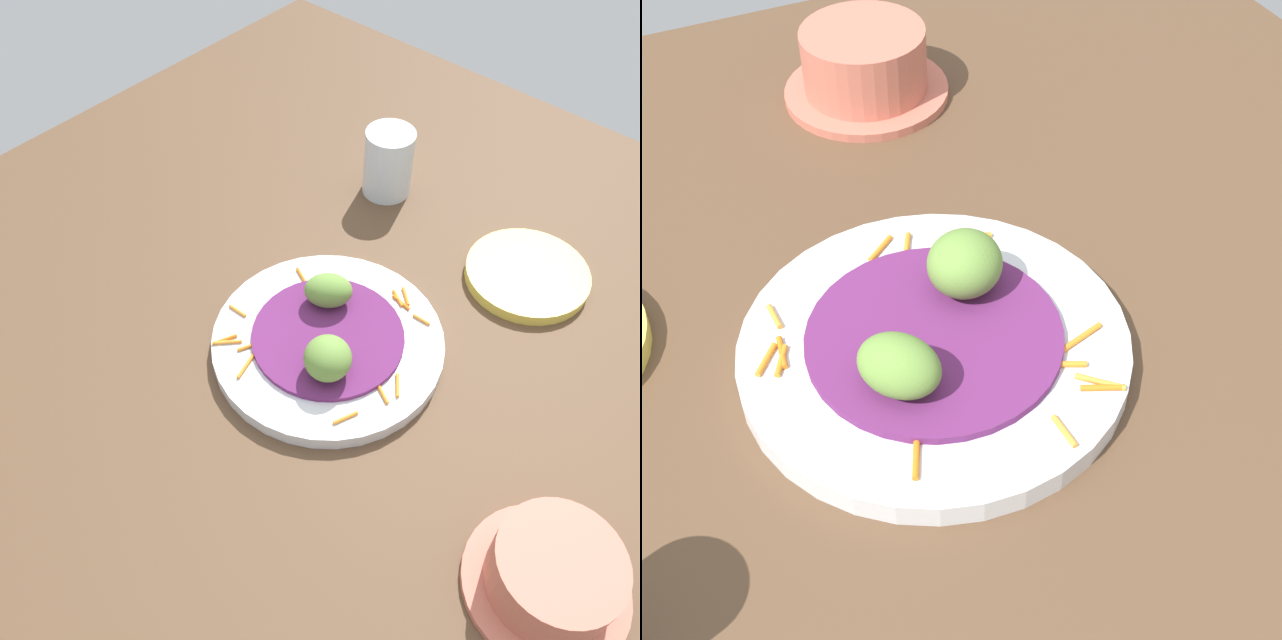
% 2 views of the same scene
% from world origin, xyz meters
% --- Properties ---
extents(table_surface, '(1.10, 1.10, 0.02)m').
position_xyz_m(table_surface, '(0.00, 0.00, 0.01)').
color(table_surface, brown).
rests_on(table_surface, ground).
extents(main_plate, '(0.26, 0.26, 0.02)m').
position_xyz_m(main_plate, '(0.05, 0.04, 0.03)').
color(main_plate, silver).
rests_on(main_plate, table_surface).
extents(cabbage_bed, '(0.17, 0.17, 0.01)m').
position_xyz_m(cabbage_bed, '(0.05, 0.04, 0.04)').
color(cabbage_bed, '#60235B').
rests_on(cabbage_bed, main_plate).
extents(carrot_garnish, '(0.22, 0.22, 0.00)m').
position_xyz_m(carrot_garnish, '(0.05, 0.04, 0.04)').
color(carrot_garnish, orange).
rests_on(carrot_garnish, main_plate).
extents(guac_scoop_left, '(0.07, 0.07, 0.04)m').
position_xyz_m(guac_scoop_left, '(0.01, 0.01, 0.06)').
color(guac_scoop_left, olive).
rests_on(guac_scoop_left, cabbage_bed).
extents(guac_scoop_center, '(0.07, 0.07, 0.04)m').
position_xyz_m(guac_scoop_center, '(0.08, 0.07, 0.07)').
color(guac_scoop_center, olive).
rests_on(guac_scoop_center, cabbage_bed).
extents(terracotta_bowl, '(0.15, 0.15, 0.06)m').
position_xyz_m(terracotta_bowl, '(0.12, 0.36, 0.05)').
color(terracotta_bowl, '#C66B56').
rests_on(terracotta_bowl, table_surface).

